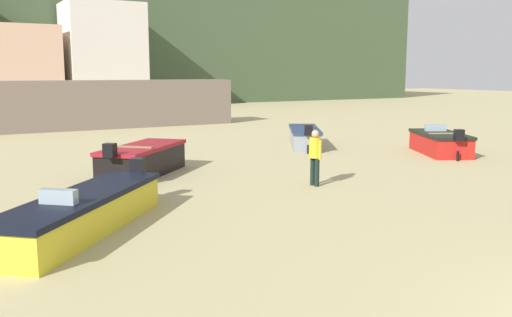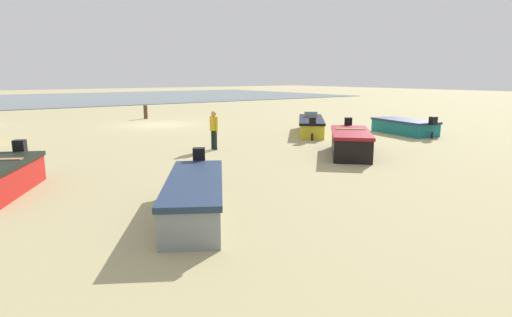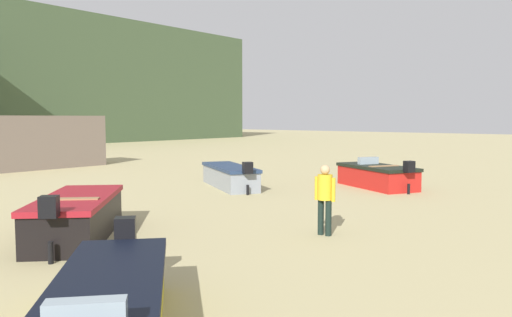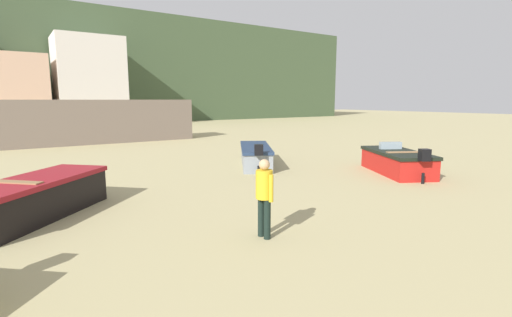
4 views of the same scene
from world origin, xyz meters
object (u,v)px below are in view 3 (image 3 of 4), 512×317
Objects in this scene: boat_grey_1 at (230,176)px; boat_black_6 at (77,217)px; beach_walker_foreground at (325,194)px; boat_red_5 at (377,176)px.

boat_grey_1 is 8.85m from boat_black_6.
boat_black_6 is 2.28× the size of beach_walker_foreground.
boat_black_6 is 5.59m from beach_walker_foreground.
boat_red_5 is 2.32× the size of beach_walker_foreground.
boat_black_6 reaches higher than boat_red_5.
boat_red_5 is at bearing 37.66° from boat_black_6.
boat_grey_1 is 5.67m from boat_red_5.
boat_red_5 is 11.95m from boat_black_6.
beach_walker_foreground reaches higher than boat_black_6.
boat_red_5 is at bearing -20.89° from boat_grey_1.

